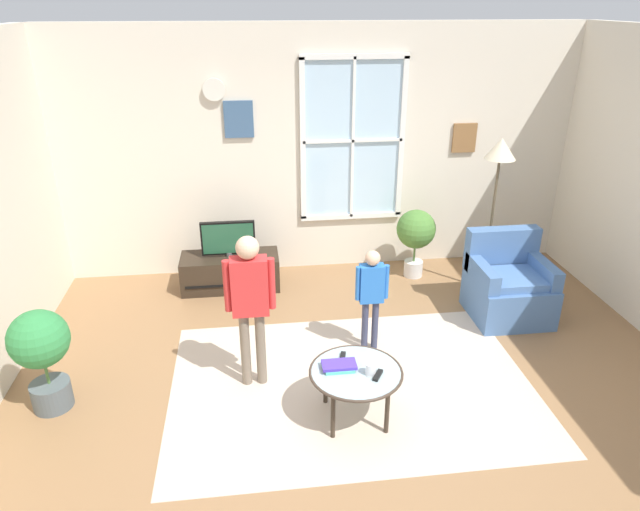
# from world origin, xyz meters

# --- Properties ---
(ground_plane) EXTENTS (6.52, 5.86, 0.02)m
(ground_plane) POSITION_xyz_m (0.00, 0.00, -0.01)
(ground_plane) COLOR olive
(back_wall) EXTENTS (5.92, 0.17, 2.82)m
(back_wall) POSITION_xyz_m (0.01, 2.69, 1.42)
(back_wall) COLOR beige
(back_wall) RESTS_ON ground_plane
(area_rug) EXTENTS (3.07, 2.16, 0.01)m
(area_rug) POSITION_xyz_m (-0.05, 0.19, 0.00)
(area_rug) COLOR #C6B29E
(area_rug) RESTS_ON ground_plane
(tv_stand) EXTENTS (1.10, 0.47, 0.39)m
(tv_stand) POSITION_xyz_m (-1.11, 2.17, 0.20)
(tv_stand) COLOR #2D2319
(tv_stand) RESTS_ON ground_plane
(television) EXTENTS (0.60, 0.08, 0.41)m
(television) POSITION_xyz_m (-1.11, 2.17, 0.61)
(television) COLOR #4C4C4C
(television) RESTS_ON tv_stand
(armchair) EXTENTS (0.76, 0.74, 0.87)m
(armchair) POSITION_xyz_m (1.76, 1.18, 0.33)
(armchair) COLOR #476B9E
(armchair) RESTS_ON ground_plane
(coffee_table) EXTENTS (0.73, 0.73, 0.44)m
(coffee_table) POSITION_xyz_m (-0.10, -0.21, 0.41)
(coffee_table) COLOR #99B2B7
(coffee_table) RESTS_ON ground_plane
(book_stack) EXTENTS (0.27, 0.16, 0.05)m
(book_stack) POSITION_xyz_m (-0.23, -0.16, 0.46)
(book_stack) COLOR #54C6AD
(book_stack) RESTS_ON coffee_table
(cup) EXTENTS (0.08, 0.08, 0.10)m
(cup) POSITION_xyz_m (0.00, -0.27, 0.48)
(cup) COLOR white
(cup) RESTS_ON coffee_table
(remote_near_books) EXTENTS (0.07, 0.15, 0.02)m
(remote_near_books) POSITION_xyz_m (-0.18, -0.03, 0.45)
(remote_near_books) COLOR black
(remote_near_books) RESTS_ON coffee_table
(remote_near_cup) EXTENTS (0.11, 0.14, 0.02)m
(remote_near_cup) POSITION_xyz_m (0.05, -0.30, 0.45)
(remote_near_cup) COLOR black
(remote_near_cup) RESTS_ON coffee_table
(person_blue_shirt) EXTENTS (0.30, 0.14, 1.01)m
(person_blue_shirt) POSITION_xyz_m (0.21, 0.72, 0.63)
(person_blue_shirt) COLOR #333851
(person_blue_shirt) RESTS_ON ground_plane
(person_red_shirt) EXTENTS (0.41, 0.19, 1.37)m
(person_red_shirt) POSITION_xyz_m (-0.88, 0.33, 0.86)
(person_red_shirt) COLOR #726656
(person_red_shirt) RESTS_ON ground_plane
(potted_plant_by_window) EXTENTS (0.45, 0.45, 0.82)m
(potted_plant_by_window) POSITION_xyz_m (1.05, 2.20, 0.55)
(potted_plant_by_window) COLOR silver
(potted_plant_by_window) RESTS_ON ground_plane
(potted_plant_corner) EXTENTS (0.46, 0.46, 0.87)m
(potted_plant_corner) POSITION_xyz_m (-2.51, 0.22, 0.55)
(potted_plant_corner) COLOR #4C565B
(potted_plant_corner) RESTS_ON ground_plane
(floor_lamp) EXTENTS (0.32, 0.32, 1.73)m
(floor_lamp) POSITION_xyz_m (1.76, 1.78, 1.45)
(floor_lamp) COLOR black
(floor_lamp) RESTS_ON ground_plane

